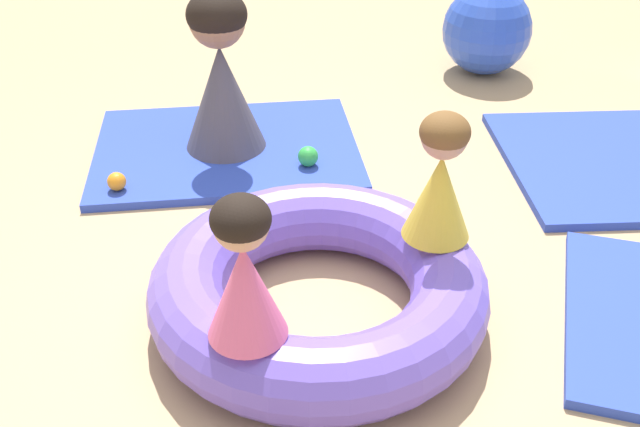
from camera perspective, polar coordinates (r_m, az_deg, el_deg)
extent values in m
plane|color=tan|center=(2.73, -0.06, -6.92)|extent=(8.00, 8.00, 0.00)
cube|color=#2D47B7|center=(3.74, -7.19, 4.96)|extent=(1.44, 1.19, 0.04)
torus|color=#7056D1|center=(2.59, -0.19, -5.70)|extent=(1.18, 1.18, 0.27)
cone|color=#E5608E|center=(2.11, -5.77, -5.93)|extent=(0.24, 0.24, 0.31)
sphere|color=tan|center=(1.98, -6.12, -0.79)|extent=(0.16, 0.16, 0.16)
ellipsoid|color=black|center=(1.97, -6.15, -0.41)|extent=(0.17, 0.17, 0.13)
cone|color=yellow|center=(2.56, 9.12, 1.33)|extent=(0.34, 0.34, 0.31)
sphere|color=tan|center=(2.45, 9.58, 5.89)|extent=(0.16, 0.16, 0.16)
ellipsoid|color=brown|center=(2.45, 9.61, 6.21)|extent=(0.17, 0.17, 0.13)
cone|color=#4C4751|center=(3.62, -7.49, 8.87)|extent=(0.55, 0.55, 0.52)
sphere|color=#936647|center=(3.49, -7.94, 14.54)|extent=(0.26, 0.26, 0.26)
ellipsoid|color=black|center=(3.48, -7.97, 14.95)|extent=(0.28, 0.28, 0.22)
sphere|color=green|center=(3.50, -0.93, 4.43)|extent=(0.10, 0.10, 0.10)
sphere|color=orange|center=(3.42, -15.40, 2.40)|extent=(0.08, 0.08, 0.08)
sphere|color=blue|center=(4.72, 12.73, 13.64)|extent=(0.54, 0.54, 0.54)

